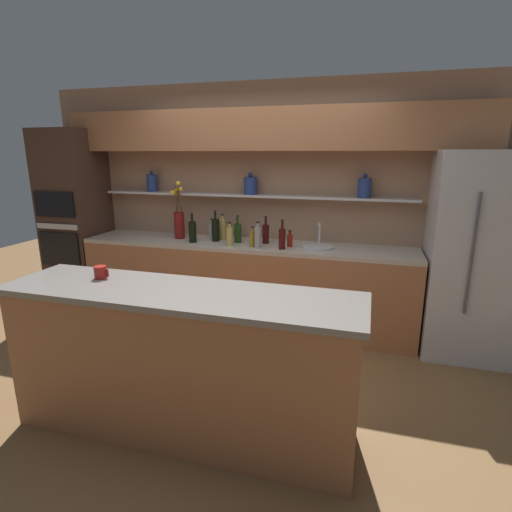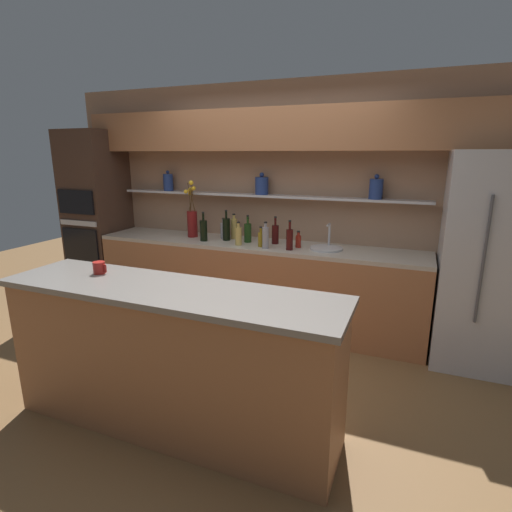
{
  "view_description": "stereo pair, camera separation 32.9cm",
  "coord_description": "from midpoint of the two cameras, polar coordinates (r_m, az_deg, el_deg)",
  "views": [
    {
      "loc": [
        1.14,
        -2.75,
        1.86
      ],
      "look_at": [
        0.25,
        0.32,
        1.03
      ],
      "focal_mm": 28.0,
      "sensor_mm": 36.0,
      "label": 1
    },
    {
      "loc": [
        1.45,
        -2.64,
        1.86
      ],
      "look_at": [
        0.25,
        0.32,
        1.03
      ],
      "focal_mm": 28.0,
      "sensor_mm": 36.0,
      "label": 2
    }
  ],
  "objects": [
    {
      "name": "island_counter",
      "position": [
        2.8,
        -14.03,
        -14.69
      ],
      "size": [
        2.35,
        0.61,
        1.02
      ],
      "color": "#99603D",
      "rests_on": "ground_plane"
    },
    {
      "name": "bottle_spirit_5",
      "position": [
        4.17,
        -6.06,
        2.84
      ],
      "size": [
        0.07,
        0.07,
        0.25
      ],
      "color": "tan",
      "rests_on": "back_counter_unit"
    },
    {
      "name": "bottle_spirit_10",
      "position": [
        4.51,
        -8.4,
        3.55
      ],
      "size": [
        0.07,
        0.07,
        0.24
      ],
      "color": "gray",
      "rests_on": "back_counter_unit"
    },
    {
      "name": "bottle_wine_9",
      "position": [
        3.99,
        1.39,
        2.53
      ],
      "size": [
        0.07,
        0.07,
        0.3
      ],
      "color": "#380C0C",
      "rests_on": "back_counter_unit"
    },
    {
      "name": "bottle_spirit_7",
      "position": [
        4.49,
        -6.89,
        3.87
      ],
      "size": [
        0.07,
        0.07,
        0.28
      ],
      "color": "tan",
      "rests_on": "back_counter_unit"
    },
    {
      "name": "bottle_oil_0",
      "position": [
        4.49,
        -4.86,
        3.64
      ],
      "size": [
        0.05,
        0.05,
        0.24
      ],
      "color": "brown",
      "rests_on": "back_counter_unit"
    },
    {
      "name": "bottle_wine_11",
      "position": [
        4.39,
        -11.2,
        3.46
      ],
      "size": [
        0.08,
        0.08,
        0.32
      ],
      "color": "black",
      "rests_on": "back_counter_unit"
    },
    {
      "name": "sink_fixture",
      "position": [
        4.1,
        6.55,
        1.47
      ],
      "size": [
        0.33,
        0.33,
        0.25
      ],
      "color": "#B7B7BC",
      "rests_on": "back_counter_unit"
    },
    {
      "name": "refrigerator",
      "position": [
        4.09,
        27.62,
        -0.13
      ],
      "size": [
        0.93,
        0.73,
        1.89
      ],
      "color": "#B7B7BC",
      "rests_on": "ground_plane"
    },
    {
      "name": "back_wall_unit",
      "position": [
        4.43,
        -0.84,
        10.49
      ],
      "size": [
        5.2,
        0.44,
        2.6
      ],
      "color": "#937056",
      "rests_on": "ground_plane"
    },
    {
      "name": "bottle_oil_3",
      "position": [
        4.11,
        -2.8,
        2.46
      ],
      "size": [
        0.06,
        0.06,
        0.21
      ],
      "color": "olive",
      "rests_on": "back_counter_unit"
    },
    {
      "name": "oven_tower",
      "position": [
        5.38,
        -25.92,
        4.53
      ],
      "size": [
        0.62,
        0.64,
        2.13
      ],
      "color": "#3D281E",
      "rests_on": "ground_plane"
    },
    {
      "name": "flower_vase",
      "position": [
        4.61,
        -12.97,
        5.03
      ],
      "size": [
        0.15,
        0.15,
        0.65
      ],
      "color": "maroon",
      "rests_on": "back_counter_unit"
    },
    {
      "name": "bottle_wine_2",
      "position": [
        4.26,
        -0.82,
        3.21
      ],
      "size": [
        0.07,
        0.07,
        0.29
      ],
      "color": "#380C0C",
      "rests_on": "back_counter_unit"
    },
    {
      "name": "bottle_wine_4",
      "position": [
        4.31,
        -4.81,
        3.32
      ],
      "size": [
        0.08,
        0.08,
        0.3
      ],
      "color": "#193814",
      "rests_on": "back_counter_unit"
    },
    {
      "name": "bottle_sauce_8",
      "position": [
        4.11,
        2.58,
        2.28
      ],
      "size": [
        0.06,
        0.06,
        0.17
      ],
      "color": "maroon",
      "rests_on": "back_counter_unit"
    },
    {
      "name": "ground_plane",
      "position": [
        3.52,
        -8.38,
        -17.56
      ],
      "size": [
        12.0,
        12.0,
        0.0
      ],
      "primitive_type": "plane",
      "color": "brown"
    },
    {
      "name": "bottle_spirit_1",
      "position": [
        4.03,
        -2.09,
        2.7
      ],
      "size": [
        0.07,
        0.07,
        0.27
      ],
      "color": "gray",
      "rests_on": "back_counter_unit"
    },
    {
      "name": "back_counter_unit",
      "position": [
        4.42,
        -3.8,
        -3.99
      ],
      "size": [
        3.61,
        0.62,
        0.92
      ],
      "color": "#99603D",
      "rests_on": "ground_plane"
    },
    {
      "name": "bottle_wine_6",
      "position": [
        4.41,
        -7.94,
        3.74
      ],
      "size": [
        0.08,
        0.08,
        0.34
      ],
      "color": "black",
      "rests_on": "back_counter_unit"
    },
    {
      "name": "coffee_mug",
      "position": [
        3.01,
        -24.3,
        -2.17
      ],
      "size": [
        0.1,
        0.08,
        0.09
      ],
      "color": "maroon",
      "rests_on": "island_counter"
    }
  ]
}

